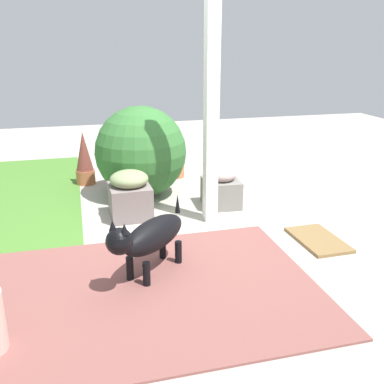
{
  "coord_description": "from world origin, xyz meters",
  "views": [
    {
      "loc": [
        -3.82,
        0.97,
        1.75
      ],
      "look_at": [
        0.05,
        -0.04,
        0.38
      ],
      "focal_mm": 41.54,
      "sensor_mm": 36.0,
      "label": 1
    }
  ],
  "objects_px": {
    "round_shrub": "(141,152)",
    "terracotta_pot_spiky": "(84,159)",
    "stone_planter_mid": "(130,195)",
    "stone_planter_nearest": "(221,189)",
    "doormat": "(318,240)",
    "dog": "(149,237)",
    "terracotta_pot_tall": "(175,162)",
    "porch_pillar": "(212,98)"
  },
  "relations": [
    {
      "from": "porch_pillar",
      "to": "stone_planter_mid",
      "type": "relative_size",
      "value": 4.94
    },
    {
      "from": "terracotta_pot_tall",
      "to": "dog",
      "type": "distance_m",
      "value": 2.66
    },
    {
      "from": "porch_pillar",
      "to": "stone_planter_mid",
      "type": "xyz_separation_m",
      "value": [
        0.29,
        0.77,
        -0.99
      ]
    },
    {
      "from": "stone_planter_mid",
      "to": "terracotta_pot_tall",
      "type": "xyz_separation_m",
      "value": [
        1.28,
        -0.76,
        -0.03
      ]
    },
    {
      "from": "stone_planter_nearest",
      "to": "doormat",
      "type": "bearing_deg",
      "value": -152.66
    },
    {
      "from": "terracotta_pot_tall",
      "to": "doormat",
      "type": "xyz_separation_m",
      "value": [
        -2.32,
        -0.83,
        -0.2
      ]
    },
    {
      "from": "stone_planter_nearest",
      "to": "dog",
      "type": "xyz_separation_m",
      "value": [
        -1.34,
        1.02,
        0.14
      ]
    },
    {
      "from": "stone_planter_nearest",
      "to": "terracotta_pot_tall",
      "type": "distance_m",
      "value": 1.24
    },
    {
      "from": "porch_pillar",
      "to": "stone_planter_mid",
      "type": "bearing_deg",
      "value": 69.58
    },
    {
      "from": "porch_pillar",
      "to": "dog",
      "type": "bearing_deg",
      "value": 141.48
    },
    {
      "from": "dog",
      "to": "stone_planter_mid",
      "type": "bearing_deg",
      "value": -0.2
    },
    {
      "from": "porch_pillar",
      "to": "doormat",
      "type": "distance_m",
      "value": 1.64
    },
    {
      "from": "dog",
      "to": "doormat",
      "type": "distance_m",
      "value": 1.64
    },
    {
      "from": "terracotta_pot_spiky",
      "to": "dog",
      "type": "bearing_deg",
      "value": -170.85
    },
    {
      "from": "round_shrub",
      "to": "terracotta_pot_spiky",
      "type": "bearing_deg",
      "value": 45.79
    },
    {
      "from": "stone_planter_mid",
      "to": "terracotta_pot_spiky",
      "type": "xyz_separation_m",
      "value": [
        1.27,
        0.41,
        0.08
      ]
    },
    {
      "from": "terracotta_pot_spiky",
      "to": "dog",
      "type": "xyz_separation_m",
      "value": [
        -2.54,
        -0.41,
        0.01
      ]
    },
    {
      "from": "stone_planter_nearest",
      "to": "dog",
      "type": "distance_m",
      "value": 1.69
    },
    {
      "from": "terracotta_pot_spiky",
      "to": "dog",
      "type": "height_order",
      "value": "terracotta_pot_spiky"
    },
    {
      "from": "round_shrub",
      "to": "dog",
      "type": "xyz_separation_m",
      "value": [
        -1.92,
        0.22,
        -0.19
      ]
    },
    {
      "from": "porch_pillar",
      "to": "dog",
      "type": "xyz_separation_m",
      "value": [
        -0.98,
        0.78,
        -0.9
      ]
    },
    {
      "from": "terracotta_pot_tall",
      "to": "terracotta_pot_spiky",
      "type": "height_order",
      "value": "terracotta_pot_spiky"
    },
    {
      "from": "stone_planter_nearest",
      "to": "round_shrub",
      "type": "relative_size",
      "value": 0.41
    },
    {
      "from": "terracotta_pot_spiky",
      "to": "doormat",
      "type": "xyz_separation_m",
      "value": [
        -2.31,
        -2.0,
        -0.31
      ]
    },
    {
      "from": "terracotta_pot_spiky",
      "to": "terracotta_pot_tall",
      "type": "bearing_deg",
      "value": -89.43
    },
    {
      "from": "doormat",
      "to": "stone_planter_nearest",
      "type": "bearing_deg",
      "value": 27.34
    },
    {
      "from": "round_shrub",
      "to": "terracotta_pot_tall",
      "type": "xyz_separation_m",
      "value": [
        0.63,
        -0.54,
        -0.32
      ]
    },
    {
      "from": "porch_pillar",
      "to": "terracotta_pot_spiky",
      "type": "height_order",
      "value": "porch_pillar"
    },
    {
      "from": "stone_planter_nearest",
      "to": "doormat",
      "type": "height_order",
      "value": "stone_planter_nearest"
    },
    {
      "from": "round_shrub",
      "to": "terracotta_pot_spiky",
      "type": "height_order",
      "value": "round_shrub"
    },
    {
      "from": "stone_planter_nearest",
      "to": "stone_planter_mid",
      "type": "height_order",
      "value": "stone_planter_mid"
    },
    {
      "from": "round_shrub",
      "to": "terracotta_pot_tall",
      "type": "relative_size",
      "value": 1.78
    },
    {
      "from": "terracotta_pot_tall",
      "to": "round_shrub",
      "type": "bearing_deg",
      "value": 139.36
    },
    {
      "from": "porch_pillar",
      "to": "round_shrub",
      "type": "distance_m",
      "value": 1.3
    },
    {
      "from": "terracotta_pot_tall",
      "to": "doormat",
      "type": "relative_size",
      "value": 0.96
    },
    {
      "from": "stone_planter_mid",
      "to": "terracotta_pot_tall",
      "type": "bearing_deg",
      "value": -30.63
    },
    {
      "from": "porch_pillar",
      "to": "terracotta_pot_spiky",
      "type": "distance_m",
      "value": 2.16
    },
    {
      "from": "stone_planter_nearest",
      "to": "dog",
      "type": "relative_size",
      "value": 0.61
    },
    {
      "from": "round_shrub",
      "to": "doormat",
      "type": "xyz_separation_m",
      "value": [
        -1.69,
        -1.36,
        -0.51
      ]
    },
    {
      "from": "dog",
      "to": "doormat",
      "type": "bearing_deg",
      "value": -81.74
    },
    {
      "from": "round_shrub",
      "to": "doormat",
      "type": "height_order",
      "value": "round_shrub"
    },
    {
      "from": "terracotta_pot_tall",
      "to": "dog",
      "type": "height_order",
      "value": "terracotta_pot_tall"
    }
  ]
}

